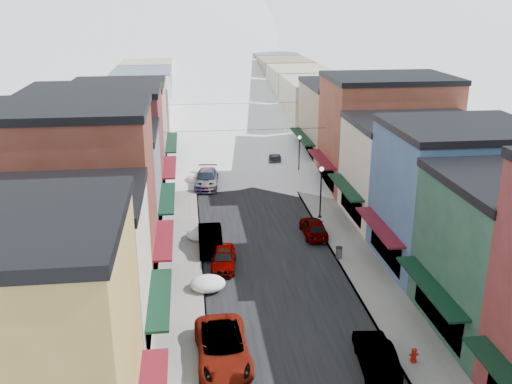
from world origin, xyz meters
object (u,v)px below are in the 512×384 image
object	(u,v)px
trash_can	(339,252)
car_dark_hatch	(210,239)
car_green_sedan	(376,355)
fire_hydrant	(414,355)
streetlamp_near	(321,186)
car_white_suv	(223,348)
car_silver_sedan	(223,258)

from	to	relation	value
trash_can	car_dark_hatch	bearing A→B (deg)	161.86
car_dark_hatch	car_green_sedan	world-z (taller)	car_dark_hatch
fire_hydrant	car_dark_hatch	bearing A→B (deg)	122.17
trash_can	streetlamp_near	xyz separation A→B (m)	(0.48, 8.39, 2.50)
car_white_suv	trash_can	world-z (taller)	car_white_suv
car_dark_hatch	fire_hydrant	bearing A→B (deg)	-57.87
car_green_sedan	fire_hydrant	xyz separation A→B (m)	(2.16, 0.11, -0.25)
streetlamp_near	fire_hydrant	bearing A→B (deg)	-89.49
car_silver_sedan	trash_can	distance (m)	8.70
car_white_suv	car_silver_sedan	bearing A→B (deg)	84.04
trash_can	car_white_suv	bearing A→B (deg)	-129.41
car_silver_sedan	car_dark_hatch	world-z (taller)	car_dark_hatch
fire_hydrant	streetlamp_near	size ratio (longest dim) A/B	0.18
car_silver_sedan	streetlamp_near	distance (m)	12.83
car_white_suv	car_silver_sedan	distance (m)	11.33
fire_hydrant	streetlamp_near	world-z (taller)	streetlamp_near
car_white_suv	trash_can	xyz separation A→B (m)	(9.50, 11.56, -0.25)
streetlamp_near	trash_can	bearing A→B (deg)	-93.30
fire_hydrant	car_silver_sedan	bearing A→B (deg)	126.20
car_silver_sedan	fire_hydrant	bearing A→B (deg)	-47.00
car_white_suv	car_green_sedan	size ratio (longest dim) A/B	1.28
car_silver_sedan	car_green_sedan	world-z (taller)	car_green_sedan
car_white_suv	car_dark_hatch	distance (m)	14.67
car_silver_sedan	car_green_sedan	distance (m)	14.80
car_dark_hatch	trash_can	size ratio (longest dim) A/B	5.89
car_silver_sedan	car_green_sedan	size ratio (longest dim) A/B	0.90
fire_hydrant	trash_can	bearing A→B (deg)	92.95
car_silver_sedan	fire_hydrant	xyz separation A→B (m)	(9.37, -12.81, -0.20)
car_white_suv	streetlamp_near	distance (m)	22.42
car_dark_hatch	car_green_sedan	bearing A→B (deg)	-63.84
car_green_sedan	car_silver_sedan	bearing A→B (deg)	-55.56
car_green_sedan	streetlamp_near	bearing A→B (deg)	-89.96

